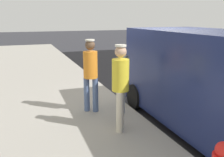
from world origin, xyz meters
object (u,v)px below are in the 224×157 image
pedestrian_in_orange (91,71)px  parked_van (224,83)px  pedestrian_in_yellow (120,82)px  parking_meter_near (124,72)px

pedestrian_in_orange → parked_van: parked_van is taller
pedestrian_in_yellow → parked_van: parked_van is taller
pedestrian_in_orange → parked_van: bearing=138.4°
parking_meter_near → pedestrian_in_orange: 0.81m
parking_meter_near → parked_van: parked_van is taller
pedestrian_in_yellow → pedestrian_in_orange: (0.27, -1.21, 0.01)m
parking_meter_near → pedestrian_in_orange: bearing=-31.7°
parking_meter_near → pedestrian_in_orange: pedestrian_in_orange is taller
pedestrian_in_orange → pedestrian_in_yellow: bearing=102.6°
pedestrian_in_orange → parked_van: (-2.19, 1.94, -0.02)m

